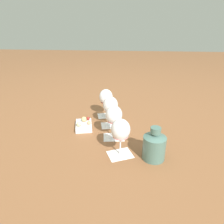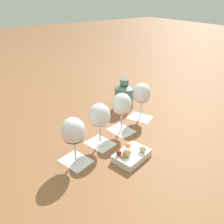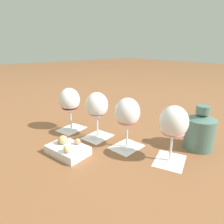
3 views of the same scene
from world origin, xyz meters
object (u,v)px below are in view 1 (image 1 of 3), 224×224
(ceramic_vase, at_px, (154,145))
(snack_dish, at_px, (84,125))
(wine_glass_3, at_px, (106,98))
(wine_glass_1, at_px, (114,116))
(wine_glass_2, at_px, (110,106))
(wine_glass_0, at_px, (121,131))

(ceramic_vase, height_order, snack_dish, ceramic_vase)
(wine_glass_3, distance_m, snack_dish, 0.25)
(wine_glass_1, bearing_deg, snack_dish, 63.40)
(wine_glass_2, xyz_separation_m, ceramic_vase, (-0.31, -0.24, -0.06))
(wine_glass_3, height_order, ceramic_vase, wine_glass_3)
(wine_glass_0, bearing_deg, wine_glass_2, 14.63)
(wine_glass_0, height_order, ceramic_vase, wine_glass_0)
(ceramic_vase, bearing_deg, wine_glass_0, 85.79)
(wine_glass_1, bearing_deg, wine_glass_0, -164.31)
(wine_glass_3, bearing_deg, wine_glass_2, -162.44)
(wine_glass_0, relative_size, ceramic_vase, 1.15)
(wine_glass_1, relative_size, ceramic_vase, 1.15)
(wine_glass_1, relative_size, snack_dish, 1.18)
(wine_glass_0, xyz_separation_m, wine_glass_3, (0.44, 0.12, -0.00))
(wine_glass_2, xyz_separation_m, snack_dish, (-0.04, 0.16, -0.11))
(wine_glass_3, bearing_deg, snack_dish, 148.35)
(wine_glass_1, height_order, wine_glass_3, same)
(wine_glass_1, distance_m, wine_glass_3, 0.29)
(ceramic_vase, bearing_deg, snack_dish, 55.84)
(snack_dish, bearing_deg, wine_glass_1, -116.60)
(wine_glass_0, height_order, wine_glass_3, same)
(wine_glass_0, xyz_separation_m, snack_dish, (0.26, 0.24, -0.11))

